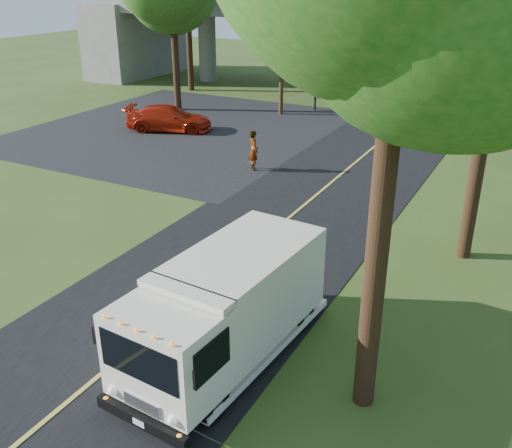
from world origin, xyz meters
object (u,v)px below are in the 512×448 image
Objects in this scene: utility_pole at (282,39)px; pedestrian at (254,151)px; step_van at (227,307)px; traffic_signal at (317,60)px; red_sedan at (169,118)px.

pedestrian is at bearing -70.69° from utility_pole.
pedestrian is at bearing 120.12° from step_van.
red_sedan is at bearing -121.79° from traffic_signal.
step_van is 1.29× the size of red_sedan.
traffic_signal is 0.58× the size of utility_pole.
utility_pole is at bearing -51.60° from red_sedan.
red_sedan is at bearing 16.24° from pedestrian.
red_sedan is 2.64× the size of pedestrian.
step_van is at bearing -71.86° from traffic_signal.
traffic_signal reaches higher than red_sedan.
step_van reaches higher than pedestrian.
utility_pole reaches higher than pedestrian.
traffic_signal is at bearing -53.25° from red_sedan.
pedestrian is (7.55, -3.93, 0.21)m from red_sedan.
utility_pole is at bearing 117.27° from step_van.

